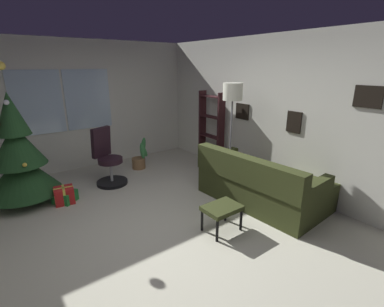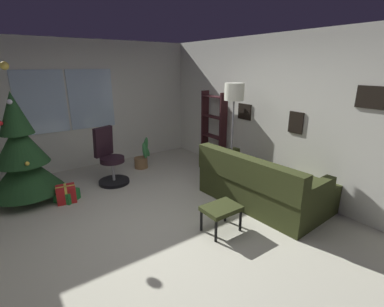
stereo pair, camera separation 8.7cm
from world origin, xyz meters
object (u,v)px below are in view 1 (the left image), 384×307
(floor_lamp, at_px, (232,101))
(potted_plant, at_px, (140,158))
(footstool, at_px, (222,210))
(holiday_tree, at_px, (19,159))
(gift_box_red, at_px, (64,195))
(couch, at_px, (268,185))
(gift_box_green, at_px, (65,197))
(bookshelf, at_px, (211,134))
(office_chair, at_px, (108,163))

(floor_lamp, bearing_deg, potted_plant, 114.46)
(footstool, distance_m, floor_lamp, 1.90)
(potted_plant, bearing_deg, holiday_tree, -172.18)
(footstool, height_order, gift_box_red, footstool)
(holiday_tree, bearing_deg, floor_lamp, -27.00)
(couch, height_order, holiday_tree, holiday_tree)
(holiday_tree, distance_m, gift_box_green, 0.90)
(couch, height_order, potted_plant, couch)
(gift_box_green, xyz_separation_m, bookshelf, (3.00, -0.12, 0.63))
(holiday_tree, height_order, gift_box_red, holiday_tree)
(couch, bearing_deg, gift_box_red, 143.42)
(footstool, bearing_deg, floor_lamp, 42.10)
(couch, relative_size, footstool, 4.05)
(floor_lamp, xyz_separation_m, potted_plant, (-0.84, 1.85, -1.33))
(gift_box_red, bearing_deg, potted_plant, 22.80)
(couch, xyz_separation_m, office_chair, (-1.75, 2.26, 0.11))
(couch, bearing_deg, holiday_tree, 142.72)
(gift_box_red, xyz_separation_m, gift_box_green, (0.01, 0.03, -0.04))
(office_chair, bearing_deg, gift_box_green, -161.35)
(bookshelf, distance_m, floor_lamp, 1.41)
(couch, xyz_separation_m, holiday_tree, (-3.10, 2.36, 0.43))
(office_chair, xyz_separation_m, potted_plant, (0.84, 0.40, -0.19))
(gift_box_red, distance_m, potted_plant, 1.86)
(gift_box_red, bearing_deg, holiday_tree, 139.12)
(footstool, relative_size, floor_lamp, 0.26)
(footstool, relative_size, gift_box_green, 1.17)
(gift_box_red, height_order, gift_box_green, gift_box_red)
(footstool, height_order, holiday_tree, holiday_tree)
(bookshelf, distance_m, potted_plant, 1.61)
(footstool, relative_size, potted_plant, 0.71)
(gift_box_red, bearing_deg, gift_box_green, 68.80)
(gift_box_red, relative_size, potted_plant, 0.48)
(gift_box_green, distance_m, office_chair, 0.96)
(floor_lamp, bearing_deg, holiday_tree, 153.00)
(footstool, distance_m, gift_box_green, 2.60)
(gift_box_red, bearing_deg, floor_lamp, -23.85)
(gift_box_green, relative_size, potted_plant, 0.61)
(floor_lamp, relative_size, potted_plant, 2.72)
(holiday_tree, xyz_separation_m, gift_box_red, (0.48, -0.42, -0.61))
(gift_box_green, bearing_deg, bookshelf, -2.21)
(holiday_tree, relative_size, gift_box_red, 6.72)
(gift_box_red, relative_size, office_chair, 0.31)
(footstool, height_order, bookshelf, bookshelf)
(footstool, bearing_deg, gift_box_red, 125.43)
(bookshelf, height_order, floor_lamp, floor_lamp)
(couch, relative_size, floor_lamp, 1.06)
(holiday_tree, relative_size, gift_box_green, 5.26)
(office_chair, relative_size, bookshelf, 0.66)
(gift_box_red, bearing_deg, bookshelf, -1.58)
(couch, distance_m, gift_box_red, 3.26)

